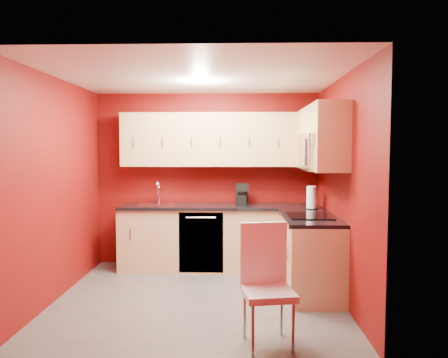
{
  "coord_description": "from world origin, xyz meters",
  "views": [
    {
      "loc": [
        0.43,
        -4.88,
        1.7
      ],
      "look_at": [
        0.27,
        0.55,
        1.32
      ],
      "focal_mm": 35.0,
      "sensor_mm": 36.0,
      "label": 1
    }
  ],
  "objects_px": {
    "microwave": "(320,152)",
    "sink": "(157,202)",
    "coffee_maker": "(242,194)",
    "paper_towel": "(311,198)",
    "napkin_holder": "(241,201)",
    "dining_chair": "(268,286)"
  },
  "relations": [
    {
      "from": "napkin_holder",
      "to": "sink",
      "type": "bearing_deg",
      "value": 175.83
    },
    {
      "from": "paper_towel",
      "to": "dining_chair",
      "type": "height_order",
      "value": "paper_towel"
    },
    {
      "from": "sink",
      "to": "paper_towel",
      "type": "relative_size",
      "value": 1.75
    },
    {
      "from": "coffee_maker",
      "to": "dining_chair",
      "type": "xyz_separation_m",
      "value": [
        0.19,
        -2.42,
        -0.54
      ]
    },
    {
      "from": "microwave",
      "to": "sink",
      "type": "xyz_separation_m",
      "value": [
        -2.09,
        1.0,
        -0.72
      ]
    },
    {
      "from": "dining_chair",
      "to": "paper_towel",
      "type": "bearing_deg",
      "value": 61.25
    },
    {
      "from": "coffee_maker",
      "to": "paper_towel",
      "type": "bearing_deg",
      "value": -22.55
    },
    {
      "from": "sink",
      "to": "coffee_maker",
      "type": "bearing_deg",
      "value": 0.59
    },
    {
      "from": "microwave",
      "to": "paper_towel",
      "type": "bearing_deg",
      "value": 88.53
    },
    {
      "from": "sink",
      "to": "napkin_holder",
      "type": "distance_m",
      "value": 1.19
    },
    {
      "from": "microwave",
      "to": "napkin_holder",
      "type": "xyz_separation_m",
      "value": [
        -0.9,
        0.92,
        -0.68
      ]
    },
    {
      "from": "microwave",
      "to": "sink",
      "type": "height_order",
      "value": "microwave"
    },
    {
      "from": "microwave",
      "to": "dining_chair",
      "type": "xyz_separation_m",
      "value": [
        -0.69,
        -1.4,
        -1.14
      ]
    },
    {
      "from": "napkin_holder",
      "to": "dining_chair",
      "type": "xyz_separation_m",
      "value": [
        0.21,
        -2.32,
        -0.46
      ]
    },
    {
      "from": "sink",
      "to": "napkin_holder",
      "type": "relative_size",
      "value": 3.75
    },
    {
      "from": "microwave",
      "to": "paper_towel",
      "type": "height_order",
      "value": "microwave"
    },
    {
      "from": "microwave",
      "to": "dining_chair",
      "type": "distance_m",
      "value": 1.93
    },
    {
      "from": "paper_towel",
      "to": "coffee_maker",
      "type": "bearing_deg",
      "value": 157.17
    },
    {
      "from": "coffee_maker",
      "to": "paper_towel",
      "type": "height_order",
      "value": "same"
    },
    {
      "from": "napkin_holder",
      "to": "dining_chair",
      "type": "bearing_deg",
      "value": -84.85
    },
    {
      "from": "coffee_maker",
      "to": "microwave",
      "type": "bearing_deg",
      "value": -48.58
    },
    {
      "from": "sink",
      "to": "dining_chair",
      "type": "relative_size",
      "value": 0.5
    }
  ]
}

